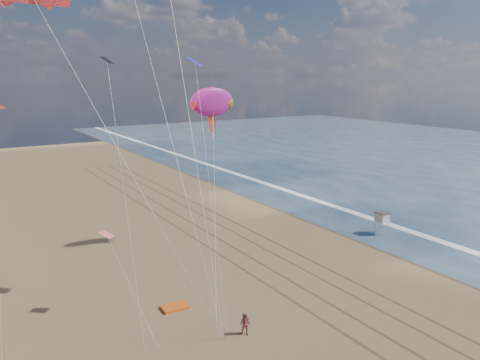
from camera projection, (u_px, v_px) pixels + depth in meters
The scene contains 8 objects.
wet_sand at pixel (309, 209), 69.19m from camera, with size 260.00×260.00×0.00m, color #42301E.
foam at pixel (330, 205), 71.37m from camera, with size 260.00×260.00×0.00m, color white.
tracks at pixel (254, 251), 52.39m from camera, with size 7.68×120.00×0.01m.
lifeguard_stand at pixel (382, 217), 57.69m from camera, with size 1.57×1.57×2.84m.
grounded_kite at pixel (175, 307), 39.53m from camera, with size 2.21×1.41×0.25m, color #F15A14.
show_kite at pixel (212, 102), 51.23m from camera, with size 6.70×8.41×23.55m.
kite_flyer_b at pixel (245, 324), 35.32m from camera, with size 0.87×0.68×1.80m, color #95504C.
small_kites at pixel (95, 108), 36.97m from camera, with size 16.40×6.85×14.26m.
Camera 1 is at (-25.08, -10.98, 19.22)m, focal length 35.00 mm.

